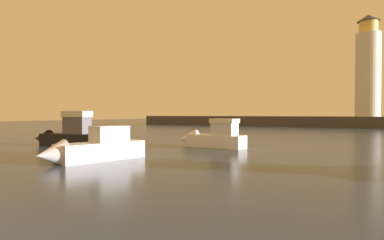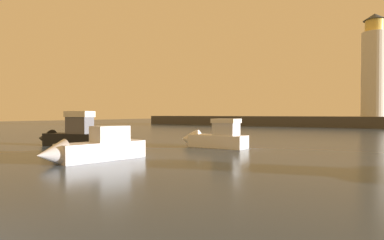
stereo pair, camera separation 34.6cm
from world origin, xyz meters
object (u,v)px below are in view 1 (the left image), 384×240
(lighthouse, at_px, (368,68))
(motorboat_3, at_px, (92,149))
(motorboat_0, at_px, (210,137))
(motorboat_1, at_px, (66,134))

(lighthouse, bearing_deg, motorboat_3, -102.12)
(lighthouse, bearing_deg, motorboat_0, -101.97)
(motorboat_0, bearing_deg, motorboat_1, -153.44)
(motorboat_0, relative_size, motorboat_1, 0.96)
(motorboat_0, xyz_separation_m, motorboat_1, (-10.46, -5.23, 0.20))
(lighthouse, xyz_separation_m, motorboat_0, (-10.03, -47.31, -10.61))
(motorboat_1, xyz_separation_m, motorboat_3, (8.18, -4.79, -0.27))
(motorboat_1, bearing_deg, motorboat_3, -30.35)
(motorboat_0, height_order, motorboat_1, motorboat_1)
(motorboat_0, height_order, motorboat_3, motorboat_0)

